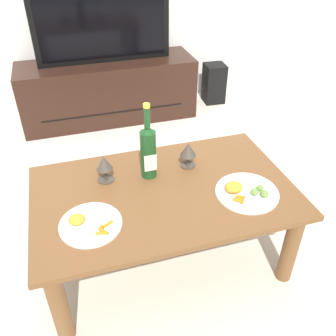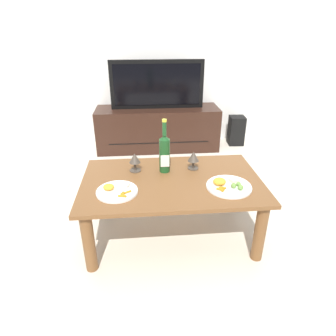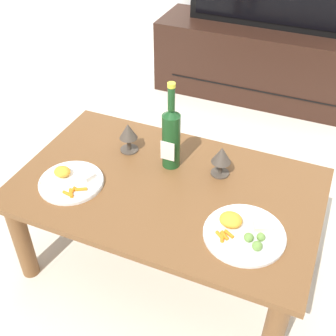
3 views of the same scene
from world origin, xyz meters
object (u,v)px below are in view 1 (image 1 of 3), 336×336
(tv_stand, at_px, (109,91))
(tv_screen, at_px, (103,27))
(goblet_left, at_px, (104,165))
(dinner_plate_left, at_px, (90,223))
(wine_bottle, at_px, (148,150))
(floor_speaker, at_px, (214,83))
(dining_table, at_px, (164,203))
(dinner_plate_right, at_px, (246,191))
(goblet_right, at_px, (188,151))

(tv_stand, relative_size, tv_screen, 1.36)
(tv_screen, bearing_deg, goblet_left, -99.24)
(dinner_plate_left, bearing_deg, tv_stand, 78.81)
(wine_bottle, xyz_separation_m, goblet_left, (-0.20, 0.02, -0.05))
(tv_screen, bearing_deg, floor_speaker, 2.84)
(goblet_left, bearing_deg, dining_table, -32.44)
(dining_table, distance_m, dinner_plate_right, 0.36)
(goblet_right, bearing_deg, dinner_plate_left, -151.11)
(goblet_left, bearing_deg, tv_stand, 80.77)
(floor_speaker, bearing_deg, wine_bottle, -119.77)
(dinner_plate_left, bearing_deg, tv_screen, 78.79)
(floor_speaker, height_order, wine_bottle, wine_bottle)
(dining_table, bearing_deg, floor_speaker, 59.95)
(wine_bottle, bearing_deg, tv_stand, 88.54)
(tv_stand, height_order, wine_bottle, wine_bottle)
(dining_table, bearing_deg, tv_stand, 89.92)
(dining_table, xyz_separation_m, wine_bottle, (-0.03, 0.13, 0.21))
(tv_screen, height_order, floor_speaker, tv_screen)
(goblet_left, bearing_deg, tv_screen, 80.76)
(tv_screen, xyz_separation_m, floor_speaker, (0.94, 0.05, -0.56))
(tv_screen, bearing_deg, goblet_right, -83.67)
(goblet_right, distance_m, dinner_plate_right, 0.33)
(goblet_left, bearing_deg, dinner_plate_right, -26.10)
(wine_bottle, bearing_deg, goblet_left, 173.74)
(wine_bottle, xyz_separation_m, dinner_plate_right, (0.36, -0.25, -0.12))
(tv_stand, height_order, goblet_left, goblet_left)
(tv_screen, distance_m, wine_bottle, 1.46)
(tv_screen, height_order, wine_bottle, tv_screen)
(wine_bottle, xyz_separation_m, goblet_right, (0.20, 0.02, -0.06))
(dinner_plate_left, distance_m, dinner_plate_right, 0.67)
(dining_table, height_order, wine_bottle, wine_bottle)
(floor_speaker, height_order, goblet_right, goblet_right)
(tv_screen, height_order, goblet_right, tv_screen)
(tv_screen, xyz_separation_m, wine_bottle, (-0.04, -1.45, -0.17))
(dining_table, relative_size, dinner_plate_right, 4.16)
(dinner_plate_left, bearing_deg, floor_speaker, 53.94)
(tv_stand, distance_m, tv_screen, 0.49)
(wine_bottle, bearing_deg, dinner_plate_right, -34.78)
(floor_speaker, bearing_deg, dinner_plate_right, -105.95)
(tv_screen, xyz_separation_m, goblet_right, (0.16, -1.43, -0.22))
(floor_speaker, xyz_separation_m, wine_bottle, (-0.97, -1.50, 0.39))
(goblet_left, distance_m, goblet_right, 0.39)
(tv_stand, relative_size, wine_bottle, 3.81)
(dining_table, bearing_deg, dinner_plate_right, -21.20)
(tv_screen, distance_m, dinner_plate_right, 1.76)
(tv_screen, height_order, goblet_left, tv_screen)
(dinner_plate_left, xyz_separation_m, dinner_plate_right, (0.67, -0.00, 0.00))
(dining_table, height_order, dinner_plate_left, dinner_plate_left)
(floor_speaker, distance_m, goblet_right, 1.70)
(tv_stand, distance_m, dinner_plate_right, 1.75)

